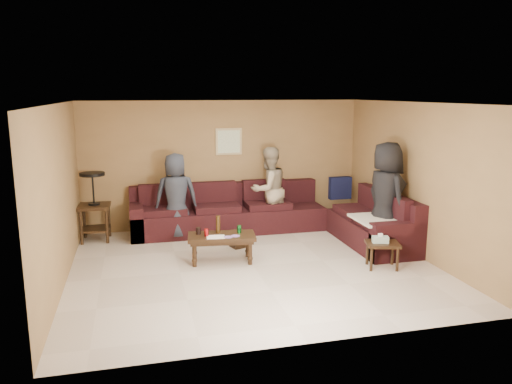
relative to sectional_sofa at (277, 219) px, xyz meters
The scene contains 10 objects.
room 2.18m from the sectional_sofa, 118.22° to the right, with size 5.60×5.50×2.50m.
sectional_sofa is the anchor object (origin of this frame).
coffee_table 1.72m from the sectional_sofa, 136.96° to the right, with size 1.12×0.66×0.72m.
end_table_left 3.33m from the sectional_sofa, behind, with size 0.57×0.57×1.25m.
side_table_right 2.32m from the sectional_sofa, 62.20° to the right, with size 0.57×0.51×0.55m.
waste_bin 1.00m from the sectional_sofa, 149.47° to the right, with size 0.24×0.24×0.29m, color black.
wall_art 1.82m from the sectional_sofa, 126.63° to the left, with size 0.52×0.04×0.52m.
person_left 1.91m from the sectional_sofa, behind, with size 0.78×0.50×1.59m, color #2A2F3B.
person_middle 0.64m from the sectional_sofa, 96.94° to the left, with size 0.80×0.62×1.64m, color tan.
person_right 2.07m from the sectional_sofa, 38.43° to the right, with size 0.91×0.59×1.85m, color black.
Camera 1 is at (-1.73, -7.16, 2.67)m, focal length 35.00 mm.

